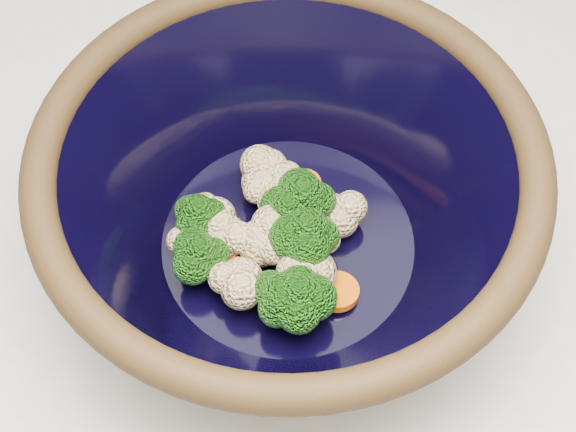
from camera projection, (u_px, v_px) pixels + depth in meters
name	position (u px, v px, depth m)	size (l,w,h in m)	color
mixing_bowl	(288.00, 205.00, 0.54)	(0.41, 0.41, 0.14)	black
vegetable_pile	(274.00, 236.00, 0.55)	(0.13, 0.14, 0.06)	#608442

